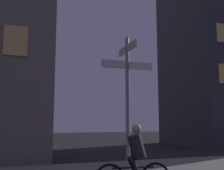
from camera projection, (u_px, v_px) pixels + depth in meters
signpost at (128, 91)px, 8.21m from camera, size 1.68×1.38×4.13m
cyclist at (135, 161)px, 6.25m from camera, size 1.81×0.38×1.61m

